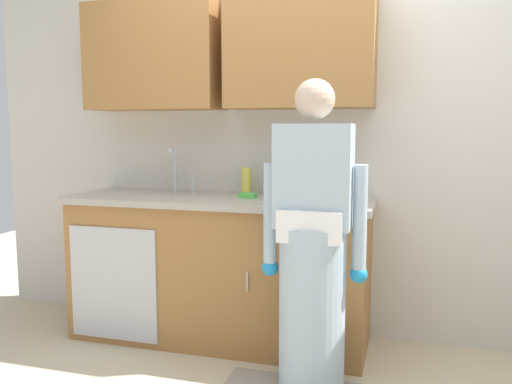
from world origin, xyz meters
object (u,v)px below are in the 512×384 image
sponge (248,195)px  bottle_soap (299,175)px  person_at_sink (313,264)px  bottle_dish_liquid (247,181)px  sink (172,197)px  bottle_water_tall (280,179)px  cup_by_sink (315,194)px

sponge → bottle_soap: bearing=32.6°
person_at_sink → bottle_dish_liquid: bearing=128.4°
person_at_sink → sponge: person_at_sink is taller
sink → bottle_water_tall: bearing=13.1°
sink → bottle_water_tall: (0.69, 0.16, 0.12)m
sink → person_at_sink: bearing=-27.9°
sink → bottle_soap: (0.81, 0.20, 0.15)m
bottle_dish_liquid → bottle_soap: (0.35, 0.02, 0.05)m
bottle_soap → cup_by_sink: bearing=-57.6°
person_at_sink → bottle_water_tall: (-0.35, 0.71, 0.36)m
person_at_sink → sponge: bearing=132.6°
bottle_water_tall → bottle_soap: (0.12, 0.04, 0.03)m
bottle_dish_liquid → person_at_sink: bearing=-51.6°
bottle_water_tall → sink: bearing=-166.9°
sink → bottle_soap: size_ratio=1.81×
sink → bottle_dish_liquid: 0.51m
cup_by_sink → bottle_dish_liquid: bearing=157.0°
sink → sponge: 0.52m
bottle_soap → bottle_water_tall: bearing=-162.0°
bottle_water_tall → bottle_soap: size_ratio=0.79×
sponge → cup_by_sink: bearing=-5.7°
sink → bottle_dish_liquid: sink is taller
sink → cup_by_sink: 0.96m
person_at_sink → cup_by_sink: (-0.09, 0.52, 0.29)m
sink → bottle_water_tall: 0.72m
sink → cup_by_sink: size_ratio=5.48×
bottle_water_tall → bottle_soap: 0.13m
person_at_sink → bottle_soap: size_ratio=5.86×
cup_by_sink → sponge: size_ratio=0.83×
bottle_water_tall → cup_by_sink: 0.33m
sink → bottle_soap: bearing=13.8°
sink → bottle_soap: 0.85m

